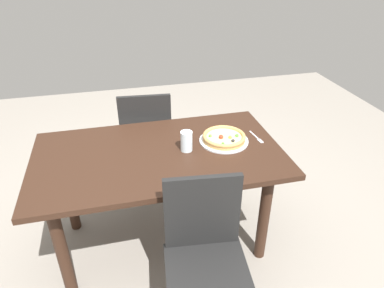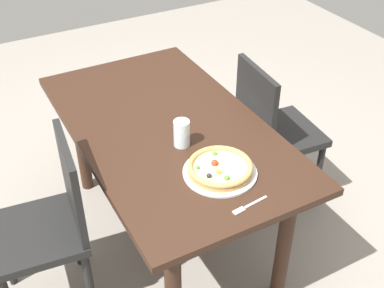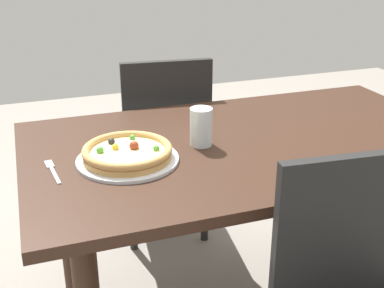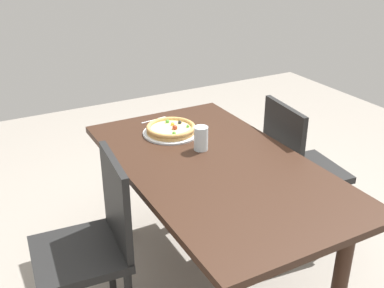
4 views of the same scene
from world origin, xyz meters
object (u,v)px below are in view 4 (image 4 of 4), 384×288
at_px(pizza, 171,129).
at_px(fork, 156,120).
at_px(chair_near, 93,243).
at_px(plate, 171,133).
at_px(drinking_glass, 201,138).
at_px(chair_far, 298,167).
at_px(dining_table, 216,182).

xyz_separation_m(pizza, fork, (-0.22, 0.01, -0.03)).
bearing_deg(chair_near, fork, -38.10).
distance_m(plate, pizza, 0.03).
relative_size(plate, drinking_glass, 2.48).
relative_size(chair_far, pizza, 3.26).
bearing_deg(drinking_glass, chair_near, -74.63).
xyz_separation_m(chair_far, fork, (-0.53, -0.66, 0.24)).
relative_size(dining_table, chair_far, 1.68).
height_order(pizza, fork, pizza).
bearing_deg(chair_near, chair_far, -79.19).
bearing_deg(dining_table, chair_near, -89.33).
bearing_deg(chair_near, pizza, -49.34).
height_order(dining_table, chair_near, chair_near).
distance_m(chair_near, plate, 0.78).
distance_m(pizza, drinking_glass, 0.26).
xyz_separation_m(fork, drinking_glass, (0.48, 0.04, 0.06)).
bearing_deg(drinking_glass, plate, -169.59).
distance_m(dining_table, drinking_glass, 0.24).
distance_m(chair_far, pizza, 0.78).
xyz_separation_m(chair_far, pizza, (-0.30, -0.67, 0.27)).
bearing_deg(chair_far, fork, -122.12).
height_order(plate, fork, plate).
height_order(dining_table, chair_far, chair_far).
bearing_deg(dining_table, plate, -175.37).
bearing_deg(fork, chair_near, -139.79).
distance_m(dining_table, chair_near, 0.65).
xyz_separation_m(chair_near, pizza, (-0.43, 0.60, 0.27)).
bearing_deg(chair_near, plate, -49.32).
bearing_deg(fork, pizza, -99.18).
relative_size(pizza, drinking_glass, 2.18).
xyz_separation_m(chair_near, drinking_glass, (-0.18, 0.65, 0.30)).
height_order(chair_far, fork, chair_far).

